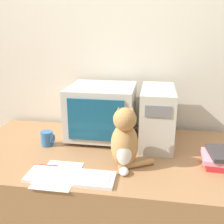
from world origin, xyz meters
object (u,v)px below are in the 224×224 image
crt_monitor (102,111)px  book_stack (217,158)px  cat (125,141)px  mug (47,138)px  computer_tower (157,116)px  keyboard (70,177)px  pen (46,165)px

crt_monitor → book_stack: 0.82m
cat → mug: 0.60m
computer_tower → book_stack: 0.47m
computer_tower → book_stack: size_ratio=2.20×
keyboard → book_stack: size_ratio=2.23×
keyboard → book_stack: book_stack is taller
pen → keyboard: bearing=-29.8°
cat → pen: bearing=-176.9°
keyboard → computer_tower: bearing=50.7°
crt_monitor → computer_tower: computer_tower is taller
cat → crt_monitor: bearing=111.5°
pen → book_stack: bearing=9.9°
cat → pen: 0.48m
computer_tower → cat: 0.41m
book_stack → mug: (-1.08, 0.10, 0.01)m
crt_monitor → computer_tower: bearing=-5.3°
computer_tower → keyboard: 0.73m
book_stack → pen: book_stack is taller
crt_monitor → pen: size_ratio=3.28×
book_stack → mug: mug is taller
keyboard → pen: bearing=150.2°
keyboard → cat: bearing=32.8°
crt_monitor → mug: size_ratio=4.60×
book_stack → pen: size_ratio=1.52×
book_stack → pen: 0.99m
book_stack → keyboard: bearing=-161.1°
computer_tower → mug: computer_tower is taller
crt_monitor → keyboard: (-0.06, -0.58, -0.19)m
computer_tower → keyboard: size_ratio=0.98×
cat → mug: bearing=154.0°
cat → pen: (-0.45, -0.07, -0.16)m
keyboard → cat: size_ratio=1.30×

